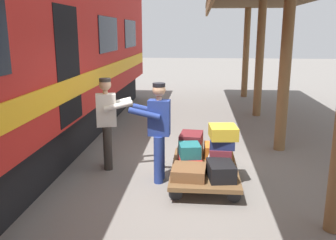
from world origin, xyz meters
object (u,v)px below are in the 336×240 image
(suitcase_cream_canvas, at_px, (191,150))
(suitcase_teal_softside, at_px, (190,150))
(luggage_cart, at_px, (204,168))
(suitcase_burgundy_valise, at_px, (220,152))
(suitcase_navy_fabric, at_px, (222,143))
(porter_in_overalls, at_px, (158,129))
(suitcase_black_hardshell, at_px, (221,171))
(suitcase_orange_carryall, at_px, (218,150))
(suitcase_red_plastic, at_px, (190,161))
(suitcase_maroon_trunk, at_px, (191,139))
(suitcase_brown_leather, at_px, (189,172))
(suitcase_yellow_case, at_px, (223,132))
(suitcase_gray_aluminum, at_px, (219,161))
(porter_by_door, at_px, (108,120))

(suitcase_cream_canvas, bearing_deg, suitcase_teal_softside, 89.13)
(luggage_cart, distance_m, suitcase_burgundy_valise, 0.40)
(suitcase_navy_fabric, height_order, porter_in_overalls, porter_in_overalls)
(suitcase_black_hardshell, relative_size, suitcase_burgundy_valise, 1.13)
(luggage_cart, relative_size, porter_in_overalls, 1.12)
(suitcase_orange_carryall, distance_m, suitcase_burgundy_valise, 0.57)
(suitcase_orange_carryall, bearing_deg, suitcase_red_plastic, 46.52)
(suitcase_orange_carryall, height_order, suitcase_maroon_trunk, suitcase_maroon_trunk)
(suitcase_maroon_trunk, bearing_deg, suitcase_brown_leather, 89.62)
(suitcase_teal_softside, bearing_deg, suitcase_orange_carryall, -133.81)
(suitcase_navy_fabric, xyz_separation_m, porter_in_overalls, (1.08, 0.01, 0.21))
(luggage_cart, distance_m, suitcase_cream_canvas, 0.60)
(suitcase_navy_fabric, relative_size, porter_in_overalls, 0.25)
(suitcase_orange_carryall, distance_m, suitcase_maroon_trunk, 0.54)
(suitcase_black_hardshell, bearing_deg, suitcase_yellow_case, -95.35)
(suitcase_yellow_case, xyz_separation_m, porter_in_overalls, (1.09, 0.01, 0.03))
(suitcase_red_plastic, bearing_deg, suitcase_black_hardshell, 133.48)
(suitcase_burgundy_valise, height_order, suitcase_yellow_case, suitcase_yellow_case)
(suitcase_burgundy_valise, bearing_deg, suitcase_yellow_case, 179.41)
(suitcase_brown_leather, distance_m, suitcase_cream_canvas, 1.05)
(luggage_cart, xyz_separation_m, porter_in_overalls, (0.79, 0.03, 0.69))
(suitcase_orange_carryall, height_order, suitcase_yellow_case, suitcase_yellow_case)
(suitcase_gray_aluminum, xyz_separation_m, porter_in_overalls, (1.04, 0.03, 0.56))
(suitcase_gray_aluminum, xyz_separation_m, suitcase_yellow_case, (-0.05, 0.02, 0.53))
(suitcase_cream_canvas, bearing_deg, porter_in_overalls, 45.66)
(suitcase_cream_canvas, xyz_separation_m, suitcase_black_hardshell, (-0.50, 1.05, 0.01))
(suitcase_brown_leather, bearing_deg, suitcase_red_plastic, -90.00)
(suitcase_black_hardshell, bearing_deg, suitcase_red_plastic, -46.52)
(suitcase_burgundy_valise, relative_size, suitcase_yellow_case, 1.00)
(porter_in_overalls, bearing_deg, suitcase_gray_aluminum, -178.37)
(suitcase_brown_leather, relative_size, suitcase_black_hardshell, 0.97)
(suitcase_cream_canvas, distance_m, suitcase_orange_carryall, 0.50)
(porter_in_overalls, xyz_separation_m, porter_by_door, (1.00, -0.54, 0.00))
(suitcase_gray_aluminum, relative_size, suitcase_navy_fabric, 1.42)
(suitcase_red_plastic, xyz_separation_m, suitcase_black_hardshell, (-0.50, 0.53, 0.05))
(suitcase_brown_leather, distance_m, suitcase_black_hardshell, 0.50)
(suitcase_gray_aluminum, bearing_deg, suitcase_cream_canvas, -46.52)
(suitcase_gray_aluminum, height_order, porter_by_door, porter_by_door)
(suitcase_red_plastic, height_order, suitcase_cream_canvas, suitcase_cream_canvas)
(suitcase_black_hardshell, relative_size, suitcase_orange_carryall, 1.15)
(suitcase_teal_softside, xyz_separation_m, porter_in_overalls, (0.53, 0.03, 0.37))
(luggage_cart, bearing_deg, suitcase_orange_carryall, -115.37)
(suitcase_red_plastic, height_order, suitcase_navy_fabric, suitcase_navy_fabric)
(suitcase_navy_fabric, height_order, suitcase_teal_softside, suitcase_navy_fabric)
(suitcase_orange_carryall, distance_m, suitcase_navy_fabric, 0.64)
(porter_in_overalls, distance_m, porter_by_door, 1.13)
(suitcase_orange_carryall, distance_m, suitcase_teal_softside, 0.75)
(suitcase_red_plastic, distance_m, suitcase_orange_carryall, 0.73)
(suitcase_orange_carryall, xyz_separation_m, suitcase_yellow_case, (-0.05, 0.54, 0.50))
(suitcase_orange_carryall, height_order, porter_in_overalls, porter_in_overalls)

